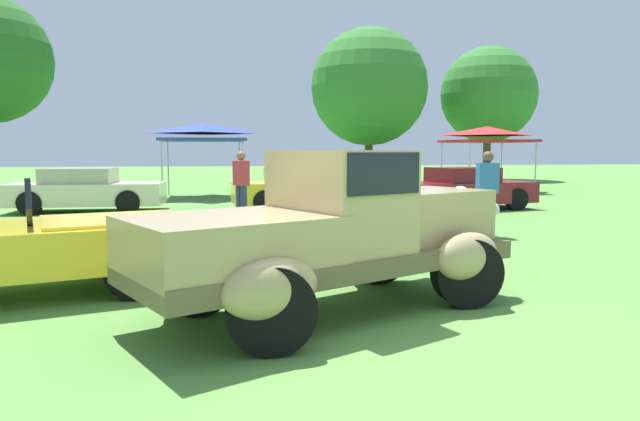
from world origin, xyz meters
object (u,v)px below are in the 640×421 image
object	(u,v)px
feature_pickup_truck	(334,231)
canopy_tent_center_field	(487,133)
show_car_burgundy	(466,189)
spectator_between_cars	(241,183)
neighbor_convertible	(18,247)
canopy_tent_left_field	(203,131)
spectator_near_truck	(487,190)
show_car_yellow	(302,189)
show_car_cream	(85,190)

from	to	relation	value
feature_pickup_truck	canopy_tent_center_field	xyz separation A→B (m)	(9.96, 16.70, 1.56)
show_car_burgundy	spectator_between_cars	world-z (taller)	spectator_between_cars
neighbor_convertible	canopy_tent_left_field	xyz separation A→B (m)	(1.86, 14.50, 1.84)
feature_pickup_truck	spectator_near_truck	bearing A→B (deg)	49.50
show_car_burgundy	spectator_between_cars	size ratio (longest dim) A/B	2.44
neighbor_convertible	spectator_near_truck	world-z (taller)	spectator_near_truck
feature_pickup_truck	canopy_tent_center_field	bearing A→B (deg)	59.20
show_car_yellow	spectator_near_truck	world-z (taller)	spectator_near_truck
show_car_burgundy	canopy_tent_left_field	xyz separation A→B (m)	(-7.57, 5.97, 1.82)
spectator_near_truck	canopy_tent_left_field	xyz separation A→B (m)	(-5.71, 11.01, 1.51)
neighbor_convertible	spectator_near_truck	distance (m)	8.35
show_car_cream	spectator_between_cars	world-z (taller)	spectator_between_cars
neighbor_convertible	spectator_between_cars	world-z (taller)	spectator_between_cars
show_car_burgundy	canopy_tent_center_field	xyz separation A→B (m)	(4.01, 6.87, 1.82)
spectator_near_truck	canopy_tent_left_field	distance (m)	12.49
show_car_burgundy	canopy_tent_center_field	distance (m)	8.16
show_car_yellow	neighbor_convertible	bearing A→B (deg)	-116.93
show_car_cream	canopy_tent_left_field	world-z (taller)	canopy_tent_left_field
neighbor_convertible	show_car_yellow	xyz separation A→B (m)	(4.72, 9.29, 0.02)
spectator_between_cars	neighbor_convertible	bearing A→B (deg)	-112.52
show_car_burgundy	spectator_between_cars	bearing A→B (deg)	-166.62
canopy_tent_center_field	show_car_yellow	bearing A→B (deg)	-144.96
spectator_near_truck	spectator_between_cars	size ratio (longest dim) A/B	1.00
neighbor_convertible	feature_pickup_truck	bearing A→B (deg)	-20.47
spectator_near_truck	canopy_tent_left_field	size ratio (longest dim) A/B	0.56
show_car_yellow	canopy_tent_center_field	world-z (taller)	canopy_tent_center_field
show_car_cream	show_car_burgundy	bearing A→B (deg)	-7.01
canopy_tent_left_field	feature_pickup_truck	bearing A→B (deg)	-84.15
neighbor_convertible	show_car_cream	xyz separation A→B (m)	(-1.32, 9.86, 0.02)
show_car_cream	canopy_tent_center_field	distance (m)	15.87
spectator_near_truck	spectator_between_cars	bearing A→B (deg)	143.34
feature_pickup_truck	canopy_tent_left_field	size ratio (longest dim) A/B	1.44
neighbor_convertible	spectator_near_truck	bearing A→B (deg)	24.77
spectator_between_cars	canopy_tent_center_field	size ratio (longest dim) A/B	0.54
show_car_yellow	show_car_burgundy	size ratio (longest dim) A/B	0.98
spectator_between_cars	show_car_cream	bearing A→B (deg)	145.67
feature_pickup_truck	neighbor_convertible	distance (m)	3.73
neighbor_convertible	show_car_burgundy	bearing A→B (deg)	42.15
feature_pickup_truck	canopy_tent_left_field	xyz separation A→B (m)	(-1.62, 15.80, 1.56)
show_car_cream	canopy_tent_left_field	bearing A→B (deg)	55.61
neighbor_convertible	spectator_near_truck	size ratio (longest dim) A/B	2.69
feature_pickup_truck	neighbor_convertible	bearing A→B (deg)	159.53
feature_pickup_truck	show_car_burgundy	size ratio (longest dim) A/B	1.06
show_car_burgundy	spectator_near_truck	distance (m)	5.38
show_car_cream	spectator_between_cars	size ratio (longest dim) A/B	2.51
show_car_burgundy	canopy_tent_left_field	size ratio (longest dim) A/B	1.36
show_car_yellow	canopy_tent_left_field	size ratio (longest dim) A/B	1.34
neighbor_convertible	spectator_between_cars	xyz separation A→B (m)	(2.90, 6.98, 0.33)
neighbor_convertible	show_car_yellow	distance (m)	10.42
feature_pickup_truck	canopy_tent_center_field	size ratio (longest dim) A/B	1.40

